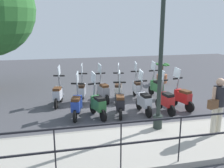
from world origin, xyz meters
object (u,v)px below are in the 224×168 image
at_px(scooter_near_4, 98,104).
at_px(scooter_far_1, 137,88).
at_px(lamp_post_near, 161,62).
at_px(scooter_near_1, 165,100).
at_px(scooter_far_4, 82,91).
at_px(pedestrian_with_bag, 218,102).
at_px(scooter_near_3, 120,102).
at_px(scooter_far_3, 103,90).
at_px(scooter_near_0, 182,97).
at_px(scooter_near_5, 77,104).
at_px(scooter_far_2, 118,90).
at_px(scooter_near_2, 144,100).
at_px(scooter_far_0, 156,86).
at_px(potted_palm, 162,75).
at_px(scooter_far_5, 58,93).

distance_m(scooter_near_4, scooter_far_1, 2.67).
distance_m(lamp_post_near, scooter_near_1, 2.42).
bearing_deg(scooter_far_1, scooter_far_4, 93.41).
distance_m(pedestrian_with_bag, scooter_near_3, 3.21).
distance_m(scooter_near_4, scooter_far_3, 1.76).
relative_size(scooter_near_0, scooter_near_5, 1.00).
bearing_deg(pedestrian_with_bag, scooter_far_2, 9.90).
height_order(scooter_near_2, scooter_far_0, same).
bearing_deg(scooter_near_1, scooter_far_0, -20.42).
distance_m(scooter_far_2, scooter_far_3, 0.63).
relative_size(scooter_far_2, scooter_far_3, 1.00).
bearing_deg(scooter_near_5, scooter_near_1, -79.79).
bearing_deg(scooter_near_3, scooter_far_2, -0.96).
distance_m(scooter_near_2, scooter_near_5, 2.36).
relative_size(potted_palm, scooter_far_2, 0.69).
height_order(scooter_near_2, scooter_far_1, same).
relative_size(scooter_near_1, scooter_near_3, 1.00).
bearing_deg(scooter_far_2, scooter_far_0, -68.96).
bearing_deg(scooter_far_4, pedestrian_with_bag, -130.07).
xyz_separation_m(scooter_near_4, scooter_far_2, (1.59, -1.13, 0.00)).
bearing_deg(lamp_post_near, scooter_far_5, 40.78).
relative_size(lamp_post_near, scooter_near_5, 2.87).
bearing_deg(scooter_far_4, scooter_near_5, -179.91).
bearing_deg(scooter_far_4, scooter_near_4, -157.33).
xyz_separation_m(pedestrian_with_bag, scooter_far_1, (4.11, 0.90, -0.60)).
relative_size(scooter_near_2, scooter_far_1, 1.00).
height_order(scooter_far_2, scooter_far_3, same).
distance_m(scooter_far_2, scooter_far_4, 1.49).
distance_m(scooter_far_0, scooter_far_3, 2.37).
bearing_deg(lamp_post_near, scooter_far_0, -22.16).
xyz_separation_m(scooter_near_0, scooter_far_4, (1.70, 3.55, 0.00)).
distance_m(scooter_far_1, scooter_far_4, 2.34).
bearing_deg(scooter_far_5, scooter_far_3, -73.29).
relative_size(scooter_far_3, scooter_far_4, 1.00).
bearing_deg(scooter_near_0, scooter_far_4, 47.93).
relative_size(scooter_near_1, scooter_far_2, 1.00).
distance_m(scooter_near_1, scooter_far_2, 2.14).
bearing_deg(potted_palm, scooter_near_2, 148.55).
height_order(potted_palm, scooter_far_3, scooter_far_3).
bearing_deg(scooter_far_3, pedestrian_with_bag, -160.00).
height_order(potted_palm, scooter_far_1, scooter_far_1).
xyz_separation_m(scooter_far_3, scooter_far_4, (0.14, 0.85, 0.00)).
distance_m(scooter_near_1, scooter_far_1, 1.92).
bearing_deg(scooter_near_4, scooter_far_1, -63.47).
distance_m(scooter_near_3, scooter_far_4, 2.15).
bearing_deg(scooter_far_5, scooter_far_0, -73.80).
height_order(pedestrian_with_bag, scooter_far_5, pedestrian_with_bag).
distance_m(pedestrian_with_bag, scooter_far_4, 5.31).
distance_m(potted_palm, scooter_near_4, 5.98).
distance_m(potted_palm, scooter_far_3, 4.51).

